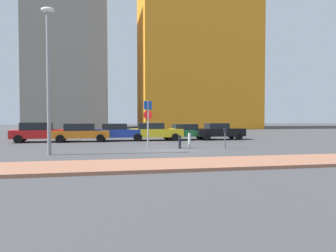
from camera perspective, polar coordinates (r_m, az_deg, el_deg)
The scene contains 15 objects.
ground_plane at distance 19.27m, azimuth 0.30°, elevation -4.46°, with size 120.00×120.00×0.00m, color #424244.
sidewalk_brick at distance 13.47m, azimuth 5.18°, elevation -6.93°, with size 40.00×3.07×0.14m, color #9E664C.
parked_car_red at distance 27.14m, azimuth -22.55°, elevation -1.01°, with size 4.56×2.20×1.59m.
parked_car_orange at distance 26.35m, azimuth -15.77°, elevation -1.11°, with size 4.56×1.95×1.49m.
parked_car_blue at distance 26.63m, azimuth -9.08°, elevation -1.06°, with size 4.33×2.11×1.46m.
parked_car_yellow at distance 26.73m, azimuth -2.43°, elevation -0.98°, with size 4.68×2.27×1.51m.
parked_car_green at distance 27.45m, azimuth 3.20°, elevation -1.04°, with size 4.63×2.07×1.40m.
parked_car_black at distance 27.94m, azimuth 9.39°, elevation -0.94°, with size 4.27×2.03×1.47m.
parking_sign_post at distance 20.28m, azimuth -3.72°, elevation 1.42°, with size 0.59×0.18×3.12m.
parking_meter at distance 20.60m, azimuth 10.50°, elevation -1.65°, with size 0.18×0.14×1.34m.
street_lamp at distance 18.13m, azimuth -21.16°, elevation 9.64°, with size 0.70×0.36×7.96m.
traffic_bollard_near at distance 20.06m, azimuth 2.19°, elevation -2.97°, with size 0.17×0.17×0.86m, color black.
traffic_bollard_mid at distance 20.31m, azimuth 3.97°, elevation -2.72°, with size 0.18×0.18×0.99m, color #B7B7BC.
building_colorful_midrise at distance 55.35m, azimuth 5.11°, elevation 16.31°, with size 18.89×13.07×31.77m, color orange.
building_under_construction at distance 56.02m, azimuth -17.60°, elevation 12.28°, with size 12.33×14.15×24.58m, color gray.
Camera 1 is at (-3.64, -18.80, 2.15)m, focal length 33.11 mm.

